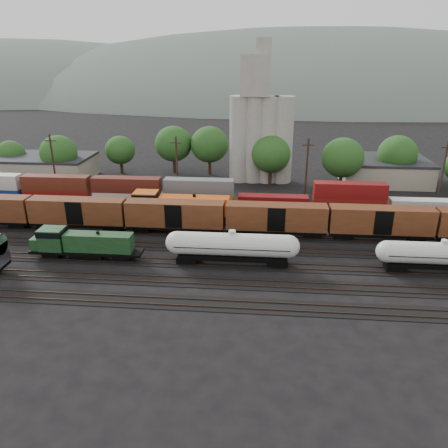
# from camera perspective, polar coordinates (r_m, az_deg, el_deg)

# --- Properties ---
(ground) EXTENTS (600.00, 600.00, 0.00)m
(ground) POSITION_cam_1_polar(r_m,az_deg,el_deg) (62.68, 1.10, -3.26)
(ground) COLOR black
(tracks) EXTENTS (180.00, 33.20, 0.20)m
(tracks) POSITION_cam_1_polar(r_m,az_deg,el_deg) (62.66, 1.10, -3.22)
(tracks) COLOR black
(tracks) RESTS_ON ground
(green_locomotive) EXTENTS (15.23, 2.69, 4.03)m
(green_locomotive) POSITION_cam_1_polar(r_m,az_deg,el_deg) (61.93, -18.31, -2.38)
(green_locomotive) COLOR black
(green_locomotive) RESTS_ON ground
(tank_car_a) EXTENTS (17.56, 3.14, 4.60)m
(tank_car_a) POSITION_cam_1_polar(r_m,az_deg,el_deg) (56.99, 1.05, -2.87)
(tank_car_a) COLOR silver
(tank_car_a) RESTS_ON ground
(tank_car_b) EXTENTS (16.37, 2.93, 4.29)m
(tank_car_b) POSITION_cam_1_polar(r_m,az_deg,el_deg) (61.42, 26.61, -3.61)
(tank_car_b) COLOR silver
(tank_car_b) RESTS_ON ground
(orange_locomotive) EXTENTS (19.12, 3.19, 4.78)m
(orange_locomotive) POSITION_cam_1_polar(r_m,az_deg,el_deg) (72.20, -6.42, 2.33)
(orange_locomotive) COLOR black
(orange_locomotive) RESTS_ON ground
(boxcar_string) EXTENTS (169.00, 2.90, 4.20)m
(boxcar_string) POSITION_cam_1_polar(r_m,az_deg,el_deg) (66.03, 6.82, 0.83)
(boxcar_string) COLOR black
(boxcar_string) RESTS_ON ground
(container_wall) EXTENTS (168.73, 2.60, 5.80)m
(container_wall) POSITION_cam_1_polar(r_m,az_deg,el_deg) (75.53, 5.06, 3.33)
(container_wall) COLOR black
(container_wall) RESTS_ON ground
(grain_silo) EXTENTS (13.40, 5.00, 29.00)m
(grain_silo) POSITION_cam_1_polar(r_m,az_deg,el_deg) (94.01, 4.77, 12.24)
(grain_silo) COLOR #A19E94
(grain_silo) RESTS_ON ground
(industrial_sheds) EXTENTS (119.38, 17.26, 5.10)m
(industrial_sheds) POSITION_cam_1_polar(r_m,az_deg,el_deg) (95.10, 6.63, 6.92)
(industrial_sheds) COLOR #9E937F
(industrial_sheds) RESTS_ON ground
(tree_band) EXTENTS (163.44, 19.57, 14.44)m
(tree_band) POSITION_cam_1_polar(r_m,az_deg,el_deg) (95.58, 8.23, 9.73)
(tree_band) COLOR black
(tree_band) RESTS_ON ground
(utility_poles) EXTENTS (122.20, 0.36, 12.00)m
(utility_poles) POSITION_cam_1_polar(r_m,az_deg,el_deg) (81.40, 2.23, 7.22)
(utility_poles) COLOR black
(utility_poles) RESTS_ON ground
(distant_hills) EXTENTS (860.00, 286.00, 130.00)m
(distant_hills) POSITION_cam_1_polar(r_m,az_deg,el_deg) (320.88, 8.81, 12.84)
(distant_hills) COLOR #59665B
(distant_hills) RESTS_ON ground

